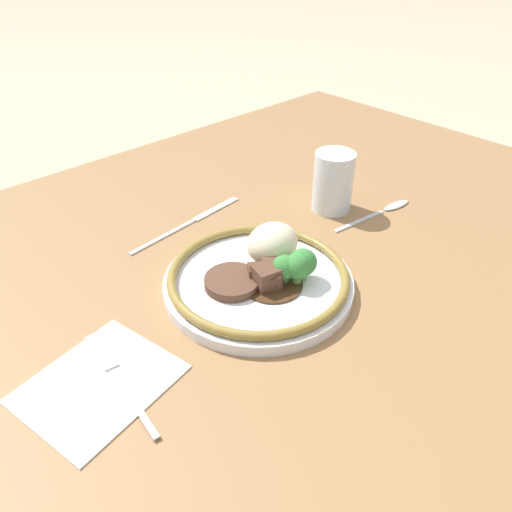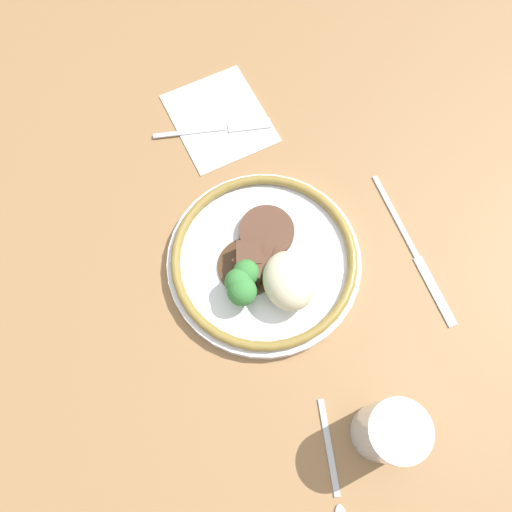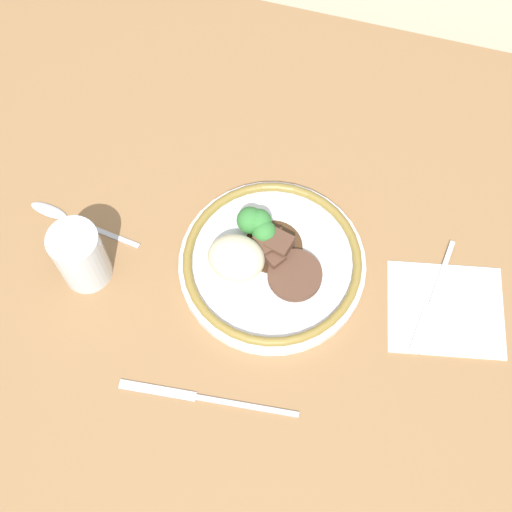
# 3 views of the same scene
# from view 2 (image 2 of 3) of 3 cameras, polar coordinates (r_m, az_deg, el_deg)

# --- Properties ---
(ground_plane) EXTENTS (8.00, 8.00, 0.00)m
(ground_plane) POSITION_cam_2_polar(r_m,az_deg,el_deg) (0.69, 2.55, 1.42)
(ground_plane) COLOR tan
(dining_table) EXTENTS (1.49, 0.97, 0.03)m
(dining_table) POSITION_cam_2_polar(r_m,az_deg,el_deg) (0.68, 2.61, 1.91)
(dining_table) COLOR olive
(dining_table) RESTS_ON ground
(napkin) EXTENTS (0.17, 0.16, 0.00)m
(napkin) POSITION_cam_2_polar(r_m,az_deg,el_deg) (0.76, -4.19, 15.42)
(napkin) COLOR white
(napkin) RESTS_ON dining_table
(plate) EXTENTS (0.25, 0.25, 0.07)m
(plate) POSITION_cam_2_polar(r_m,az_deg,el_deg) (0.63, 1.03, -0.79)
(plate) COLOR white
(plate) RESTS_ON dining_table
(juice_glass) EXTENTS (0.07, 0.07, 0.10)m
(juice_glass) POSITION_cam_2_polar(r_m,az_deg,el_deg) (0.59, 14.77, -18.87)
(juice_glass) COLOR yellow
(juice_glass) RESTS_ON dining_table
(fork) EXTENTS (0.03, 0.17, 0.00)m
(fork) POSITION_cam_2_polar(r_m,az_deg,el_deg) (0.74, -3.67, 14.37)
(fork) COLOR #B7B7BC
(fork) RESTS_ON napkin
(knife) EXTENTS (0.23, 0.03, 0.00)m
(knife) POSITION_cam_2_polar(r_m,az_deg,el_deg) (0.69, 17.70, 0.32)
(knife) COLOR #B7B7BC
(knife) RESTS_ON dining_table
(spoon) EXTENTS (0.17, 0.03, 0.01)m
(spoon) POSITION_cam_2_polar(r_m,az_deg,el_deg) (0.62, 9.57, -26.72)
(spoon) COLOR #B7B7BC
(spoon) RESTS_ON dining_table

